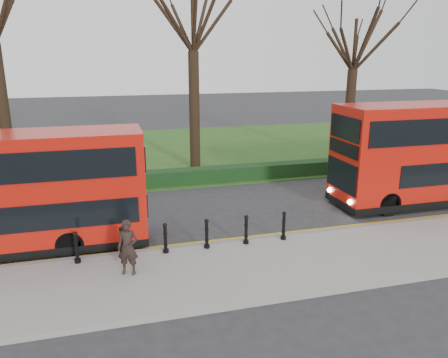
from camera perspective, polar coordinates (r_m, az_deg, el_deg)
name	(u,v)px	position (r m, az deg, el deg)	size (l,w,h in m)	color
ground	(196,237)	(16.34, -3.63, -7.53)	(120.00, 120.00, 0.00)	#28282B
pavement	(216,272)	(13.66, -1.04, -12.10)	(60.00, 4.00, 0.15)	gray
kerb	(202,246)	(15.41, -2.87, -8.71)	(60.00, 0.25, 0.16)	slate
grass_verge	(153,152)	(30.54, -9.32, 3.50)	(60.00, 18.00, 0.06)	#284818
hedge	(170,178)	(22.54, -7.13, 0.12)	(60.00, 0.90, 0.80)	black
yellow_line_outer	(200,244)	(15.71, -3.11, -8.50)	(60.00, 0.10, 0.01)	yellow
yellow_line_inner	(199,242)	(15.89, -3.26, -8.21)	(60.00, 0.10, 0.01)	yellow
tree_mid	(192,9)	(25.30, -4.14, 21.26)	(7.79, 7.79, 12.18)	black
tree_right	(355,39)	(28.87, 16.76, 17.13)	(6.54, 6.54, 10.22)	black
bollard_row	(186,236)	(14.76, -4.95, -7.47)	(7.15, 0.15, 1.00)	black
pedestrian	(128,248)	(13.38, -12.45, -8.73)	(0.62, 0.41, 1.70)	black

